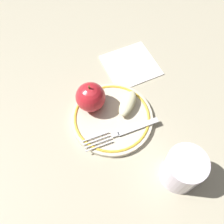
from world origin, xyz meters
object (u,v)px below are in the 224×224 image
(apple_red_whole, at_px, (91,97))
(fork, at_px, (124,132))
(apple_slice_front, at_px, (128,103))
(plate, at_px, (112,118))
(drinking_glass, at_px, (183,169))
(napkin_folded, at_px, (131,65))

(apple_red_whole, xyz_separation_m, fork, (0.10, 0.03, -0.03))
(apple_slice_front, relative_size, fork, 0.41)
(plate, relative_size, apple_red_whole, 2.49)
(drinking_glass, bearing_deg, plate, -165.93)
(napkin_folded, bearing_deg, fork, -38.78)
(plate, xyz_separation_m, apple_red_whole, (-0.05, -0.02, 0.04))
(fork, bearing_deg, apple_slice_front, -120.04)
(apple_red_whole, height_order, napkin_folded, apple_red_whole)
(drinking_glass, height_order, napkin_folded, drinking_glass)
(plate, relative_size, apple_slice_front, 2.61)
(apple_red_whole, relative_size, fork, 0.43)
(apple_slice_front, xyz_separation_m, napkin_folded, (-0.11, 0.08, -0.02))
(drinking_glass, relative_size, napkin_folded, 0.65)
(apple_red_whole, bearing_deg, plate, 25.44)
(apple_slice_front, xyz_separation_m, drinking_glass, (0.19, 0.00, 0.02))
(plate, relative_size, drinking_glass, 2.21)
(plate, bearing_deg, drinking_glass, 14.07)
(plate, relative_size, napkin_folded, 1.44)
(drinking_glass, distance_m, napkin_folded, 0.31)
(plate, height_order, drinking_glass, drinking_glass)
(plate, xyz_separation_m, drinking_glass, (0.19, 0.05, 0.04))
(apple_slice_front, distance_m, drinking_glass, 0.19)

